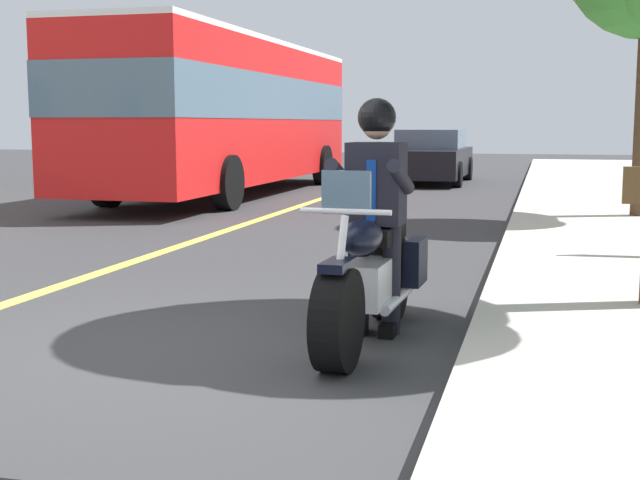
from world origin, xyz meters
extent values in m
plane|color=#333335|center=(0.00, 0.00, 0.00)|extent=(80.00, 80.00, 0.00)
cylinder|color=black|center=(0.04, 1.25, 0.33)|extent=(0.67, 0.22, 0.66)
cylinder|color=black|center=(-1.51, 1.30, 0.33)|extent=(0.67, 0.22, 0.66)
cube|color=silver|center=(-0.76, 1.27, 0.42)|extent=(0.57, 0.30, 0.32)
ellipsoid|color=black|center=(-0.56, 1.27, 0.78)|extent=(0.57, 0.30, 0.24)
cube|color=black|center=(-1.11, 1.29, 0.74)|extent=(0.71, 0.30, 0.12)
cube|color=black|center=(-1.45, 1.52, 0.48)|extent=(0.40, 0.13, 0.36)
cube|color=black|center=(-1.47, 1.08, 0.48)|extent=(0.40, 0.13, 0.36)
cylinder|color=silver|center=(0.02, 1.25, 0.60)|extent=(0.35, 0.06, 0.76)
cylinder|color=silver|center=(-0.14, 1.25, 1.00)|extent=(0.06, 0.60, 0.04)
cube|color=black|center=(0.04, 1.25, 0.68)|extent=(0.37, 0.17, 0.06)
cylinder|color=silver|center=(-1.05, 1.44, 0.26)|extent=(0.90, 0.11, 0.08)
cube|color=slate|center=(-0.16, 1.25, 1.12)|extent=(0.05, 0.32, 0.28)
cylinder|color=black|center=(-1.01, 1.40, 0.42)|extent=(0.14, 0.14, 0.84)
cube|color=black|center=(-0.95, 1.40, 0.05)|extent=(0.26, 0.12, 0.10)
cylinder|color=black|center=(-1.01, 1.16, 0.42)|extent=(0.14, 0.14, 0.84)
cube|color=black|center=(-0.95, 1.16, 0.05)|extent=(0.26, 0.12, 0.10)
cube|color=black|center=(-1.01, 1.28, 1.12)|extent=(0.33, 0.41, 0.60)
cube|color=navy|center=(-0.85, 1.28, 1.08)|extent=(0.03, 0.07, 0.44)
cylinder|color=black|center=(-0.82, 1.50, 1.18)|extent=(0.55, 0.12, 0.28)
cylinder|color=black|center=(-0.84, 1.06, 1.18)|extent=(0.55, 0.12, 0.28)
sphere|color=tan|center=(-1.01, 1.28, 1.55)|extent=(0.22, 0.22, 0.22)
sphere|color=black|center=(-1.01, 1.28, 1.60)|extent=(0.28, 0.28, 0.28)
cube|color=red|center=(-12.46, -4.25, 1.77)|extent=(11.00, 2.50, 2.85)
cube|color=slate|center=(-12.46, -4.25, 2.10)|extent=(11.04, 2.52, 0.90)
cube|color=slate|center=(-17.96, -4.25, 2.00)|extent=(0.06, 2.40, 1.90)
cube|color=white|center=(-12.46, -4.25, 3.25)|extent=(11.00, 2.50, 0.10)
cylinder|color=black|center=(-16.06, -5.45, 0.50)|extent=(1.00, 0.30, 1.00)
cylinder|color=black|center=(-16.06, -3.05, 0.50)|extent=(1.00, 0.30, 1.00)
cylinder|color=black|center=(-9.26, -5.45, 0.50)|extent=(1.00, 0.30, 1.00)
cylinder|color=black|center=(-9.26, -3.05, 0.50)|extent=(1.00, 0.30, 1.00)
cube|color=black|center=(-17.34, -0.45, 0.55)|extent=(4.60, 1.80, 0.70)
cube|color=slate|center=(-17.54, -0.45, 1.10)|extent=(2.40, 1.60, 0.60)
cylinder|color=black|center=(-15.89, 0.40, 0.32)|extent=(0.64, 0.22, 0.64)
cylinder|color=black|center=(-15.89, -1.30, 0.32)|extent=(0.64, 0.22, 0.64)
cylinder|color=black|center=(-18.79, 0.40, 0.32)|extent=(0.64, 0.22, 0.64)
cylinder|color=black|center=(-18.79, -1.30, 0.32)|extent=(0.64, 0.22, 0.64)
camera|label=1|loc=(5.13, 2.48, 1.56)|focal=47.87mm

